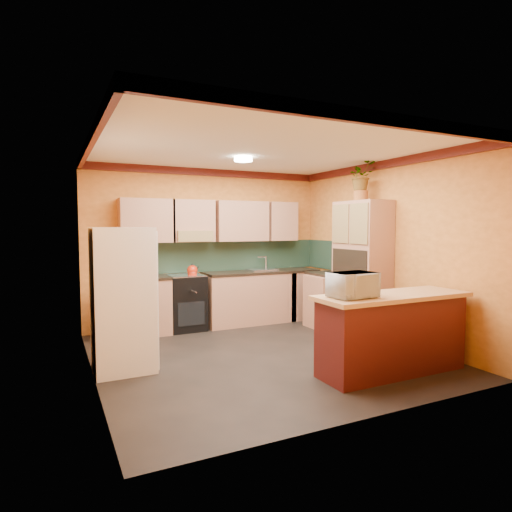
# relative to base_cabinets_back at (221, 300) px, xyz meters

# --- Properties ---
(room_shell) EXTENTS (4.24, 4.24, 2.72)m
(room_shell) POSITION_rel_base_cabinets_back_xyz_m (-0.10, -1.52, 1.65)
(room_shell) COLOR black
(room_shell) RESTS_ON ground
(base_cabinets_back) EXTENTS (3.65, 0.60, 0.88)m
(base_cabinets_back) POSITION_rel_base_cabinets_back_xyz_m (0.00, 0.00, 0.00)
(base_cabinets_back) COLOR #AF7A5C
(base_cabinets_back) RESTS_ON ground
(countertop_back) EXTENTS (3.65, 0.62, 0.04)m
(countertop_back) POSITION_rel_base_cabinets_back_xyz_m (0.00, -0.00, 0.46)
(countertop_back) COLOR black
(countertop_back) RESTS_ON base_cabinets_back
(stove) EXTENTS (0.58, 0.58, 0.91)m
(stove) POSITION_rel_base_cabinets_back_xyz_m (-0.63, -0.00, 0.02)
(stove) COLOR black
(stove) RESTS_ON ground
(kettle) EXTENTS (0.22, 0.22, 0.18)m
(kettle) POSITION_rel_base_cabinets_back_xyz_m (-0.53, -0.05, 0.56)
(kettle) COLOR #AD210B
(kettle) RESTS_ON stove
(sink) EXTENTS (0.48, 0.40, 0.03)m
(sink) POSITION_rel_base_cabinets_back_xyz_m (0.77, 0.00, 0.50)
(sink) COLOR silver
(sink) RESTS_ON countertop_back
(base_cabinets_right) EXTENTS (0.60, 0.80, 0.88)m
(base_cabinets_right) POSITION_rel_base_cabinets_back_xyz_m (1.68, -0.88, 0.00)
(base_cabinets_right) COLOR #AF7A5C
(base_cabinets_right) RESTS_ON ground
(countertop_right) EXTENTS (0.62, 0.80, 0.04)m
(countertop_right) POSITION_rel_base_cabinets_back_xyz_m (1.68, -0.88, 0.46)
(countertop_right) COLOR black
(countertop_right) RESTS_ON base_cabinets_right
(fridge) EXTENTS (0.68, 0.66, 1.70)m
(fridge) POSITION_rel_base_cabinets_back_xyz_m (-1.87, -1.60, 0.41)
(fridge) COLOR white
(fridge) RESTS_ON ground
(pantry) EXTENTS (0.48, 0.90, 2.10)m
(pantry) POSITION_rel_base_cabinets_back_xyz_m (1.73, -1.56, 0.61)
(pantry) COLOR #AF7A5C
(pantry) RESTS_ON ground
(fern_pot) EXTENTS (0.22, 0.22, 0.16)m
(fern_pot) POSITION_rel_base_cabinets_back_xyz_m (1.73, -1.51, 1.74)
(fern_pot) COLOR #9E5726
(fern_pot) RESTS_ON pantry
(fern) EXTENTS (0.44, 0.39, 0.45)m
(fern) POSITION_rel_base_cabinets_back_xyz_m (1.73, -1.51, 2.05)
(fern) COLOR #AF7A5C
(fern) RESTS_ON fern_pot
(breakfast_bar) EXTENTS (1.80, 0.55, 0.88)m
(breakfast_bar) POSITION_rel_base_cabinets_back_xyz_m (0.94, -3.07, 0.00)
(breakfast_bar) COLOR #471610
(breakfast_bar) RESTS_ON ground
(bar_top) EXTENTS (1.90, 0.65, 0.05)m
(bar_top) POSITION_rel_base_cabinets_back_xyz_m (0.94, -3.07, 0.47)
(bar_top) COLOR tan
(bar_top) RESTS_ON breakfast_bar
(microwave) EXTENTS (0.53, 0.38, 0.28)m
(microwave) POSITION_rel_base_cabinets_back_xyz_m (0.36, -3.07, 0.63)
(microwave) COLOR white
(microwave) RESTS_ON bar_top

